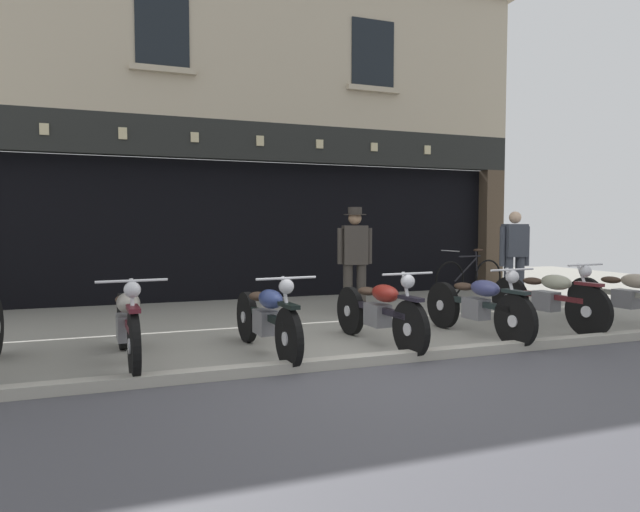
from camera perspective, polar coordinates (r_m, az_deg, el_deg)
The scene contains 13 objects.
ground at distance 4.65m, azimuth 11.45°, elevation -14.75°, with size 22.94×22.00×0.18m.
shop_facade at distance 11.99m, azimuth -8.62°, elevation 4.80°, with size 11.24×4.42×6.41m.
motorcycle_left at distance 5.78m, azimuth -19.73°, elevation -6.62°, with size 0.62×2.01×0.91m.
motorcycle_center_left at distance 5.85m, azimuth -5.70°, elevation -6.43°, with size 0.62×1.96×0.89m.
motorcycle_center at distance 6.29m, azimuth 6.24°, elevation -5.73°, with size 0.62×1.96×0.90m.
motorcycle_center_right at distance 6.98m, azimuth 16.33°, elevation -4.92°, with size 0.62×1.96×0.91m.
motorcycle_right at distance 7.91m, azimuth 22.96°, elevation -4.05°, with size 0.62×1.94×0.91m.
motorcycle_far_right at distance 8.82m, azimuth 29.81°, elevation -3.59°, with size 0.62×1.91×0.89m.
salesman_left at distance 8.50m, azimuth 3.70°, elevation 0.15°, with size 0.55×0.36×1.68m.
shopkeeper_center at distance 9.48m, azimuth 19.91°, elevation 0.05°, with size 0.56×0.26×1.63m.
advert_board_near at distance 10.99m, azimuth 2.59°, elevation 5.94°, with size 0.82×0.03×1.02m.
advert_board_far at distance 11.42m, azimuth 7.49°, elevation 5.09°, with size 0.74×0.03×1.08m.
leaning_bicycle at distance 11.19m, azimuth 15.58°, elevation -2.09°, with size 1.74×0.50×0.95m.
Camera 1 is at (-2.30, -4.76, 1.39)m, focal length 30.19 mm.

